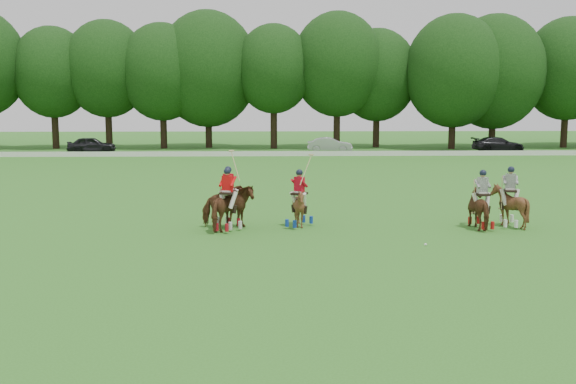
{
  "coord_description": "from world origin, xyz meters",
  "views": [
    {
      "loc": [
        -0.94,
        -19.57,
        4.69
      ],
      "look_at": [
        -0.1,
        4.2,
        1.4
      ],
      "focal_mm": 40.0,
      "sensor_mm": 36.0,
      "label": 1
    }
  ],
  "objects_px": {
    "car_left": "(92,145)",
    "polo_red_b": "(229,206)",
    "car_mid": "(330,145)",
    "polo_stripe_a": "(482,208)",
    "car_right": "(498,144)",
    "polo_red_c": "(299,207)",
    "polo_red_a": "(228,208)",
    "polo_stripe_b": "(509,205)",
    "polo_ball": "(425,244)"
  },
  "relations": [
    {
      "from": "car_mid",
      "to": "car_right",
      "type": "xyz_separation_m",
      "value": [
        16.56,
        0.0,
        0.01
      ]
    },
    {
      "from": "car_left",
      "to": "car_mid",
      "type": "bearing_deg",
      "value": -99.86
    },
    {
      "from": "polo_stripe_a",
      "to": "polo_red_c",
      "type": "bearing_deg",
      "value": 175.5
    },
    {
      "from": "polo_stripe_b",
      "to": "polo_red_b",
      "type": "bearing_deg",
      "value": 179.98
    },
    {
      "from": "car_right",
      "to": "polo_red_b",
      "type": "height_order",
      "value": "polo_red_b"
    },
    {
      "from": "car_mid",
      "to": "polo_stripe_b",
      "type": "distance_m",
      "value": 38.29
    },
    {
      "from": "car_right",
      "to": "polo_red_c",
      "type": "height_order",
      "value": "polo_red_c"
    },
    {
      "from": "car_right",
      "to": "car_left",
      "type": "bearing_deg",
      "value": 90.35
    },
    {
      "from": "polo_red_a",
      "to": "polo_red_c",
      "type": "distance_m",
      "value": 2.74
    },
    {
      "from": "car_mid",
      "to": "polo_red_c",
      "type": "xyz_separation_m",
      "value": [
        -4.99,
        -37.99,
        0.07
      ]
    },
    {
      "from": "car_left",
      "to": "polo_ball",
      "type": "height_order",
      "value": "car_left"
    },
    {
      "from": "polo_red_c",
      "to": "polo_red_a",
      "type": "bearing_deg",
      "value": -168.99
    },
    {
      "from": "car_mid",
      "to": "car_right",
      "type": "relative_size",
      "value": 0.87
    },
    {
      "from": "polo_red_a",
      "to": "car_left",
      "type": "bearing_deg",
      "value": 111.58
    },
    {
      "from": "polo_red_c",
      "to": "polo_ball",
      "type": "bearing_deg",
      "value": -40.34
    },
    {
      "from": "polo_stripe_b",
      "to": "polo_ball",
      "type": "height_order",
      "value": "polo_stripe_b"
    },
    {
      "from": "polo_red_b",
      "to": "polo_stripe_a",
      "type": "distance_m",
      "value": 9.54
    },
    {
      "from": "car_left",
      "to": "polo_red_b",
      "type": "distance_m",
      "value": 41.1
    },
    {
      "from": "car_right",
      "to": "polo_stripe_b",
      "type": "relative_size",
      "value": 2.16
    },
    {
      "from": "polo_red_c",
      "to": "car_right",
      "type": "bearing_deg",
      "value": 60.44
    },
    {
      "from": "car_right",
      "to": "polo_red_c",
      "type": "bearing_deg",
      "value": 150.79
    },
    {
      "from": "car_mid",
      "to": "polo_red_a",
      "type": "xyz_separation_m",
      "value": [
        -7.68,
        -38.51,
        0.13
      ]
    },
    {
      "from": "car_mid",
      "to": "polo_stripe_a",
      "type": "relative_size",
      "value": 1.95
    },
    {
      "from": "car_left",
      "to": "polo_red_a",
      "type": "relative_size",
      "value": 1.94
    },
    {
      "from": "polo_red_a",
      "to": "polo_red_c",
      "type": "height_order",
      "value": "polo_red_c"
    },
    {
      "from": "car_left",
      "to": "car_right",
      "type": "bearing_deg",
      "value": -99.86
    },
    {
      "from": "polo_red_c",
      "to": "polo_ball",
      "type": "height_order",
      "value": "polo_red_c"
    },
    {
      "from": "polo_red_a",
      "to": "polo_ball",
      "type": "height_order",
      "value": "polo_red_a"
    },
    {
      "from": "car_mid",
      "to": "polo_red_b",
      "type": "xyz_separation_m",
      "value": [
        -7.67,
        -38.16,
        0.14
      ]
    },
    {
      "from": "car_mid",
      "to": "polo_red_c",
      "type": "relative_size",
      "value": 1.58
    },
    {
      "from": "car_right",
      "to": "polo_ball",
      "type": "height_order",
      "value": "car_right"
    },
    {
      "from": "car_right",
      "to": "polo_stripe_a",
      "type": "relative_size",
      "value": 2.24
    },
    {
      "from": "car_mid",
      "to": "polo_ball",
      "type": "relative_size",
      "value": 48.26
    },
    {
      "from": "polo_stripe_a",
      "to": "polo_ball",
      "type": "xyz_separation_m",
      "value": [
        -2.83,
        -2.88,
        -0.75
      ]
    },
    {
      "from": "polo_red_b",
      "to": "polo_stripe_a",
      "type": "relative_size",
      "value": 1.3
    },
    {
      "from": "polo_stripe_b",
      "to": "polo_ball",
      "type": "relative_size",
      "value": 25.72
    },
    {
      "from": "car_right",
      "to": "polo_stripe_a",
      "type": "xyz_separation_m",
      "value": [
        -14.7,
        -38.53,
        0.07
      ]
    },
    {
      "from": "polo_red_a",
      "to": "polo_ball",
      "type": "xyz_separation_m",
      "value": [
        6.72,
        -2.89,
        -0.8
      ]
    },
    {
      "from": "polo_red_a",
      "to": "polo_stripe_a",
      "type": "height_order",
      "value": "polo_red_a"
    },
    {
      "from": "polo_red_b",
      "to": "car_mid",
      "type": "bearing_deg",
      "value": 78.63
    },
    {
      "from": "polo_red_b",
      "to": "polo_red_c",
      "type": "distance_m",
      "value": 2.69
    },
    {
      "from": "polo_ball",
      "to": "polo_stripe_a",
      "type": "bearing_deg",
      "value": 45.48
    },
    {
      "from": "polo_red_a",
      "to": "polo_stripe_a",
      "type": "xyz_separation_m",
      "value": [
        9.54,
        -0.02,
        -0.04
      ]
    },
    {
      "from": "car_mid",
      "to": "car_right",
      "type": "distance_m",
      "value": 16.56
    },
    {
      "from": "polo_stripe_a",
      "to": "car_mid",
      "type": "bearing_deg",
      "value": 92.76
    },
    {
      "from": "polo_red_a",
      "to": "car_mid",
      "type": "bearing_deg",
      "value": 78.72
    },
    {
      "from": "polo_red_b",
      "to": "polo_stripe_b",
      "type": "bearing_deg",
      "value": -0.02
    },
    {
      "from": "car_left",
      "to": "polo_stripe_a",
      "type": "xyz_separation_m",
      "value": [
        24.78,
        -38.53,
        0.03
      ]
    },
    {
      "from": "car_right",
      "to": "polo_stripe_a",
      "type": "height_order",
      "value": "polo_stripe_a"
    },
    {
      "from": "car_left",
      "to": "polo_stripe_b",
      "type": "relative_size",
      "value": 1.95
    }
  ]
}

